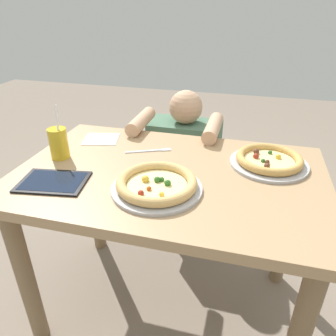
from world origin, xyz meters
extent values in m
plane|color=gray|center=(0.00, 0.00, 0.00)|extent=(8.00, 8.00, 0.00)
cube|color=tan|center=(0.00, 0.00, 0.73)|extent=(1.19, 0.77, 0.04)
cylinder|color=#826748|center=(-0.52, -0.31, 0.35)|extent=(0.07, 0.07, 0.71)
cylinder|color=#826748|center=(-0.52, 0.31, 0.35)|extent=(0.07, 0.07, 0.71)
cylinder|color=#826748|center=(0.52, 0.31, 0.35)|extent=(0.07, 0.07, 0.71)
cylinder|color=#B7B7BC|center=(-0.01, -0.14, 0.76)|extent=(0.32, 0.32, 0.01)
cylinder|color=#EFD68C|center=(-0.01, -0.14, 0.77)|extent=(0.21, 0.21, 0.01)
torus|color=tan|center=(-0.01, -0.14, 0.78)|extent=(0.28, 0.28, 0.03)
sphere|color=maroon|center=(-0.04, -0.21, 0.78)|extent=(0.02, 0.02, 0.02)
sphere|color=gold|center=(0.03, -0.20, 0.78)|extent=(0.02, 0.02, 0.02)
sphere|color=#2D6623|center=(0.00, -0.11, 0.78)|extent=(0.02, 0.02, 0.02)
sphere|color=gold|center=(-0.06, -0.12, 0.78)|extent=(0.03, 0.03, 0.03)
sphere|color=#2D6623|center=(0.03, -0.13, 0.78)|extent=(0.02, 0.02, 0.02)
sphere|color=#BF4C19|center=(-0.02, -0.18, 0.78)|extent=(0.02, 0.02, 0.02)
sphere|color=#2D6623|center=(-0.01, -0.12, 0.78)|extent=(0.02, 0.02, 0.02)
cylinder|color=#B7B7BC|center=(0.37, 0.16, 0.76)|extent=(0.31, 0.31, 0.01)
cylinder|color=#EFD68C|center=(0.37, 0.16, 0.77)|extent=(0.20, 0.20, 0.01)
torus|color=tan|center=(0.37, 0.16, 0.78)|extent=(0.26, 0.26, 0.03)
sphere|color=brown|center=(0.32, 0.21, 0.78)|extent=(0.02, 0.02, 0.02)
sphere|color=brown|center=(0.36, 0.09, 0.78)|extent=(0.02, 0.02, 0.02)
sphere|color=#2D6623|center=(0.35, 0.14, 0.78)|extent=(0.02, 0.02, 0.02)
sphere|color=#2D6623|center=(0.38, 0.22, 0.78)|extent=(0.02, 0.02, 0.02)
sphere|color=gold|center=(0.41, 0.19, 0.78)|extent=(0.02, 0.02, 0.02)
sphere|color=brown|center=(0.36, 0.13, 0.78)|extent=(0.02, 0.02, 0.02)
sphere|color=maroon|center=(0.32, 0.17, 0.78)|extent=(0.02, 0.02, 0.02)
cylinder|color=gold|center=(-0.48, 0.01, 0.81)|extent=(0.08, 0.08, 0.13)
cylinder|color=white|center=(-0.46, 0.01, 0.92)|extent=(0.02, 0.03, 0.12)
cube|color=white|center=(-0.40, 0.23, 0.75)|extent=(0.19, 0.18, 0.00)
cube|color=silver|center=(-0.16, 0.15, 0.75)|extent=(0.15, 0.08, 0.00)
cube|color=silver|center=(-0.07, 0.19, 0.75)|extent=(0.05, 0.04, 0.00)
cube|color=black|center=(-0.39, -0.19, 0.75)|extent=(0.26, 0.20, 0.01)
cube|color=#192338|center=(-0.39, -0.19, 0.76)|extent=(0.23, 0.17, 0.00)
cylinder|color=#333847|center=(-0.08, 0.65, 0.23)|extent=(0.33, 0.33, 0.45)
cube|color=#4C7259|center=(-0.08, 0.65, 0.58)|extent=(0.41, 0.22, 0.27)
sphere|color=tan|center=(-0.08, 0.65, 0.80)|extent=(0.19, 0.19, 0.19)
cylinder|color=tan|center=(-0.26, 0.42, 0.79)|extent=(0.07, 0.28, 0.07)
cylinder|color=tan|center=(0.11, 0.42, 0.79)|extent=(0.07, 0.28, 0.07)
camera|label=1|loc=(0.27, -1.05, 1.35)|focal=34.26mm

